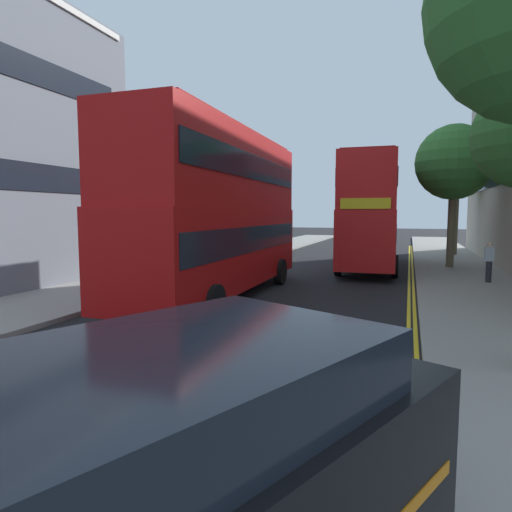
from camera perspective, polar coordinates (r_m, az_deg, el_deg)
sidewalk_right at (r=15.86m, az=27.61°, el=-5.27°), size 4.00×80.00×0.14m
sidewalk_left at (r=18.98m, az=-15.11°, el=-3.14°), size 4.00×80.00×0.14m
kerb_line_outer at (r=13.75m, az=20.03°, el=-6.85°), size 0.10×56.00×0.01m
kerb_line_inner at (r=13.74m, az=19.36°, el=-6.83°), size 0.10×56.00×0.01m
double_decker_bus_away at (r=14.87m, az=-4.83°, el=6.12°), size 2.95×10.85×5.64m
double_decker_bus_oncoming at (r=23.73m, az=14.72°, el=5.75°), size 3.14×10.90×5.64m
pedestrian_far at (r=19.70m, az=28.20°, el=-0.61°), size 0.34×0.22×1.62m
street_tree_near at (r=24.57m, az=24.49°, el=11.03°), size 3.77×3.77×7.21m
street_tree_far at (r=32.36m, az=24.87°, el=9.79°), size 3.03×3.03×6.99m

